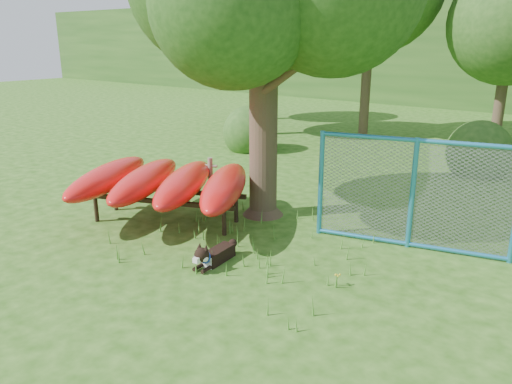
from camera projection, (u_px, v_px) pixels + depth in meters
The scene contains 11 objects.
ground at pixel (203, 262), 8.46m from camera, with size 80.00×80.00×0.00m, color #225010.
wooden_post at pixel (211, 182), 10.99m from camera, with size 0.31×0.18×1.16m.
kayak_rack at pixel (165, 182), 10.11m from camera, with size 4.62×4.16×1.12m.
husky_dog at pixel (213, 255), 8.34m from camera, with size 0.34×1.08×0.48m.
fence_section at pixel (412, 194), 8.81m from camera, with size 3.36×0.93×3.36m.
wildflower_clump at pixel (337, 276), 7.60m from camera, with size 0.10×0.08×0.21m.
bg_tree_a at pixel (260, 15), 18.50m from camera, with size 4.40×4.40×6.70m.
bg_tree_c at pixel (511, 24), 16.17m from camera, with size 4.00×4.00×6.12m.
bg_tree_f at pixel (256, 37), 22.45m from camera, with size 3.60×3.60×5.55m.
shrub_left at pixel (249, 150), 17.05m from camera, with size 1.80×1.80×1.80m, color #264E19.
shrub_mid at pixel (476, 173), 14.07m from camera, with size 1.80×1.80×1.80m, color #264E19.
Camera 1 is at (5.47, -5.55, 3.63)m, focal length 35.00 mm.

